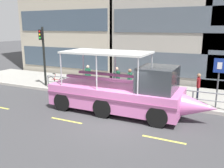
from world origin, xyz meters
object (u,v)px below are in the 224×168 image
object	(u,v)px
parking_sign	(219,74)
pedestrian_mid_right	(117,77)
pedestrian_near_bow	(198,84)
pedestrian_mid_left	(130,79)
duck_tour_boat	(124,93)
traffic_light_pole	(43,51)
pedestrian_near_stern	(88,74)
leaned_bicycle	(57,81)

from	to	relation	value
parking_sign	pedestrian_mid_right	bearing A→B (deg)	176.75
parking_sign	pedestrian_near_bow	distance (m)	1.57
pedestrian_mid_left	pedestrian_mid_right	bearing A→B (deg)	-177.94
duck_tour_boat	parking_sign	bearing A→B (deg)	29.21
pedestrian_mid_right	pedestrian_mid_left	bearing A→B (deg)	2.06
traffic_light_pole	parking_sign	distance (m)	11.80
parking_sign	pedestrian_near_stern	distance (m)	8.73
pedestrian_mid_right	pedestrian_near_stern	size ratio (longest dim) A/B	1.06
pedestrian_near_bow	pedestrian_mid_left	distance (m)	4.18
pedestrian_near_stern	pedestrian_mid_left	bearing A→B (deg)	-8.20
duck_tour_boat	pedestrian_mid_right	bearing A→B (deg)	121.32
pedestrian_near_bow	pedestrian_near_stern	world-z (taller)	pedestrian_near_bow
pedestrian_near_bow	pedestrian_mid_right	bearing A→B (deg)	-174.76
pedestrian_mid_left	pedestrian_mid_right	size ratio (longest dim) A/B	0.98
leaned_bicycle	pedestrian_near_stern	bearing A→B (deg)	19.94
parking_sign	pedestrian_near_stern	world-z (taller)	parking_sign
pedestrian_near_bow	pedestrian_mid_left	world-z (taller)	pedestrian_mid_left
traffic_light_pole	pedestrian_near_stern	xyz separation A→B (m)	(3.13, 0.99, -1.62)
pedestrian_near_bow	pedestrian_near_stern	bearing A→B (deg)	179.52
parking_sign	pedestrian_mid_left	size ratio (longest dim) A/B	1.59
traffic_light_pole	leaned_bicycle	xyz separation A→B (m)	(0.94, 0.19, -2.22)
parking_sign	pedestrian_mid_right	world-z (taller)	parking_sign
parking_sign	traffic_light_pole	bearing A→B (deg)	-179.46
pedestrian_near_stern	leaned_bicycle	bearing A→B (deg)	-160.06
pedestrian_near_stern	duck_tour_boat	bearing A→B (deg)	-38.26
duck_tour_boat	pedestrian_near_stern	size ratio (longest dim) A/B	5.38
pedestrian_mid_right	traffic_light_pole	bearing A→B (deg)	-175.36
pedestrian_mid_left	pedestrian_mid_right	world-z (taller)	pedestrian_mid_right
pedestrian_near_bow	pedestrian_mid_right	world-z (taller)	pedestrian_mid_right
traffic_light_pole	parking_sign	world-z (taller)	traffic_light_pole
duck_tour_boat	pedestrian_near_bow	size ratio (longest dim) A/B	5.31
traffic_light_pole	pedestrian_mid_right	xyz separation A→B (m)	(5.66, 0.46, -1.56)
pedestrian_mid_left	duck_tour_boat	bearing A→B (deg)	-74.27
pedestrian_near_bow	pedestrian_near_stern	size ratio (longest dim) A/B	1.01
duck_tour_boat	pedestrian_near_stern	xyz separation A→B (m)	(-4.23, 3.34, 0.07)
parking_sign	duck_tour_boat	size ratio (longest dim) A/B	0.31
pedestrian_near_bow	pedestrian_near_stern	distance (m)	7.59
traffic_light_pole	pedestrian_near_stern	size ratio (longest dim) A/B	2.65
traffic_light_pole	leaned_bicycle	world-z (taller)	traffic_light_pole
pedestrian_mid_right	pedestrian_near_bow	bearing A→B (deg)	5.24
pedestrian_near_bow	leaned_bicycle	bearing A→B (deg)	-175.71
traffic_light_pole	pedestrian_mid_right	distance (m)	5.89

